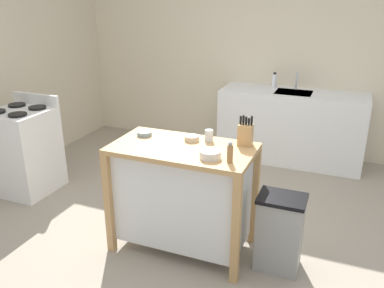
{
  "coord_description": "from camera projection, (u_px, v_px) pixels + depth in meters",
  "views": [
    {
      "loc": [
        1.05,
        -2.88,
        2.08
      ],
      "look_at": [
        -0.14,
        0.06,
        0.88
      ],
      "focal_mm": 37.7,
      "sensor_mm": 36.0,
      "label": 1
    }
  ],
  "objects": [
    {
      "name": "drinking_cup",
      "position": [
        209.0,
        135.0,
        3.3
      ],
      "size": [
        0.07,
        0.07,
        0.1
      ],
      "color": "silver",
      "rests_on": "kitchen_island"
    },
    {
      "name": "bowl_stoneware_deep",
      "position": [
        210.0,
        154.0,
        2.96
      ],
      "size": [
        0.16,
        0.16,
        0.06
      ],
      "color": "silver",
      "rests_on": "kitchen_island"
    },
    {
      "name": "sink_faucet",
      "position": [
        296.0,
        81.0,
        5.08
      ],
      "size": [
        0.02,
        0.02,
        0.22
      ],
      "color": "#B7BCC1",
      "rests_on": "sink_counter"
    },
    {
      "name": "kitchen_island",
      "position": [
        183.0,
        192.0,
        3.35
      ],
      "size": [
        1.14,
        0.63,
        0.93
      ],
      "color": "tan",
      "rests_on": "ground"
    },
    {
      "name": "bowl_ceramic_small",
      "position": [
        144.0,
        133.0,
        3.44
      ],
      "size": [
        0.13,
        0.13,
        0.04
      ],
      "color": "gray",
      "rests_on": "kitchen_island"
    },
    {
      "name": "stove",
      "position": [
        24.0,
        150.0,
        4.37
      ],
      "size": [
        0.6,
        0.6,
        1.03
      ],
      "color": "white",
      "rests_on": "ground"
    },
    {
      "name": "knife_block",
      "position": [
        245.0,
        134.0,
        3.2
      ],
      "size": [
        0.11,
        0.09,
        0.25
      ],
      "color": "tan",
      "rests_on": "kitchen_island"
    },
    {
      "name": "wall_back",
      "position": [
        271.0,
        55.0,
        5.3
      ],
      "size": [
        5.42,
        0.1,
        2.6
      ],
      "primitive_type": "cube",
      "color": "beige",
      "rests_on": "ground"
    },
    {
      "name": "wall_left",
      "position": [
        24.0,
        60.0,
        4.91
      ],
      "size": [
        0.1,
        3.1,
        2.6
      ],
      "primitive_type": "cube",
      "color": "beige",
      "rests_on": "ground"
    },
    {
      "name": "pepper_grinder",
      "position": [
        230.0,
        153.0,
        2.88
      ],
      "size": [
        0.04,
        0.04,
        0.16
      ],
      "color": "#9E7042",
      "rests_on": "kitchen_island"
    },
    {
      "name": "sink_counter",
      "position": [
        291.0,
        127.0,
        5.16
      ],
      "size": [
        1.79,
        0.6,
        0.91
      ],
      "color": "silver",
      "rests_on": "ground"
    },
    {
      "name": "bowl_ceramic_wide",
      "position": [
        192.0,
        138.0,
        3.32
      ],
      "size": [
        0.12,
        0.12,
        0.04
      ],
      "color": "beige",
      "rests_on": "kitchen_island"
    },
    {
      "name": "trash_bin",
      "position": [
        279.0,
        232.0,
        3.14
      ],
      "size": [
        0.36,
        0.28,
        0.63
      ],
      "color": "gray",
      "rests_on": "ground"
    },
    {
      "name": "ground_plane",
      "position": [
        203.0,
        240.0,
        3.6
      ],
      "size": [
        6.42,
        6.42,
        0.0
      ],
      "primitive_type": "plane",
      "color": "gray",
      "rests_on": "ground"
    },
    {
      "name": "bottle_hand_soap",
      "position": [
        274.0,
        81.0,
        5.15
      ],
      "size": [
        0.06,
        0.06,
        0.21
      ],
      "color": "white",
      "rests_on": "sink_counter"
    }
  ]
}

